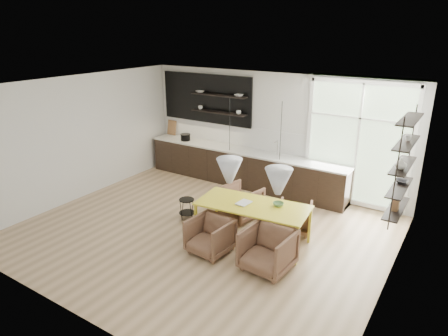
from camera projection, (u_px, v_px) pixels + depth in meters
room at (255, 154)px, 8.18m from camera, size 7.02×6.01×2.91m
kitchen_run at (241, 162)px, 10.38m from camera, size 5.54×0.69×2.75m
right_shelving at (402, 169)px, 6.76m from camera, size 0.26×1.22×1.90m
dining_table at (253, 207)px, 7.51m from camera, size 2.19×1.16×0.77m
armchair_back_left at (241, 202)px, 8.59m from camera, size 0.92×0.93×0.72m
armchair_back_right at (295, 217)px, 8.03m from camera, size 0.81×0.83×0.60m
armchair_front_left at (210, 236)px, 7.25m from camera, size 0.77×0.79×0.67m
armchair_front_right at (268, 250)px, 6.72m from camera, size 0.84×0.87×0.74m
wire_stool at (187, 206)px, 8.58m from camera, size 0.35×0.35×0.44m
table_book at (239, 201)px, 7.59m from camera, size 0.25×0.31×0.03m
table_bowl at (278, 204)px, 7.43m from camera, size 0.27×0.27×0.06m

